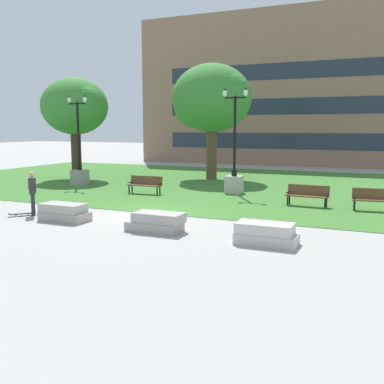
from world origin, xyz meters
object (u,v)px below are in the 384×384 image
object	(u,v)px
concrete_block_right	(266,234)
park_bench_near_left	(145,184)
park_bench_near_right	(308,194)
lamp_post_center	(234,173)
concrete_block_left	(156,222)
concrete_block_center	(64,213)
lamp_post_left	(79,167)
park_bench_far_left	(375,198)
person_skateboarder	(32,191)
skateboard	(22,214)

from	to	relation	value
concrete_block_right	park_bench_near_left	bearing A→B (deg)	138.29
park_bench_near_right	lamp_post_center	distance (m)	4.76
concrete_block_left	lamp_post_center	size ratio (longest dim) A/B	0.35
concrete_block_center	lamp_post_center	distance (m)	9.72
lamp_post_left	park_bench_near_left	bearing A→B (deg)	-15.51
park_bench_far_left	concrete_block_center	bearing A→B (deg)	-147.54
concrete_block_left	concrete_block_right	size ratio (longest dim) A/B	1.05
concrete_block_center	person_skateboarder	bearing A→B (deg)	168.91
skateboard	park_bench_near_left	distance (m)	7.14
lamp_post_center	park_bench_far_left	bearing A→B (deg)	-19.00
concrete_block_left	concrete_block_center	bearing A→B (deg)	177.83
concrete_block_center	skateboard	world-z (taller)	concrete_block_center
concrete_block_right	lamp_post_center	distance (m)	10.19
park_bench_far_left	park_bench_near_right	bearing A→B (deg)	179.12
concrete_block_left	park_bench_near_left	xyz separation A→B (m)	(-4.49, 7.16, 0.23)
park_bench_near_left	concrete_block_left	bearing A→B (deg)	-57.92
park_bench_far_left	lamp_post_center	xyz separation A→B (m)	(-6.86, 2.36, 0.56)
park_bench_near_right	lamp_post_center	xyz separation A→B (m)	(-4.12, 2.32, 0.56)
concrete_block_right	park_bench_far_left	size ratio (longest dim) A/B	0.97
park_bench_near_left	lamp_post_left	xyz separation A→B (m)	(-5.24, 1.46, 0.54)
park_bench_near_left	park_bench_far_left	distance (m)	11.00
concrete_block_center	skateboard	size ratio (longest dim) A/B	2.00
skateboard	lamp_post_left	bearing A→B (deg)	113.82
concrete_block_right	person_skateboarder	size ratio (longest dim) A/B	1.05
concrete_block_center	park_bench_near_left	bearing A→B (deg)	94.53
concrete_block_right	skateboard	xyz separation A→B (m)	(-9.74, 0.36, -0.22)
person_skateboarder	park_bench_near_right	world-z (taller)	person_skateboarder
concrete_block_center	concrete_block_left	bearing A→B (deg)	-2.17
concrete_block_left	skateboard	xyz separation A→B (m)	(-6.02, 0.21, -0.22)
concrete_block_right	park_bench_near_right	bearing A→B (deg)	89.61
concrete_block_left	lamp_post_left	distance (m)	13.02
lamp_post_left	lamp_post_center	size ratio (longest dim) A/B	0.98
park_bench_near_left	park_bench_far_left	world-z (taller)	same
skateboard	lamp_post_center	size ratio (longest dim) A/B	0.17
lamp_post_center	park_bench_near_right	bearing A→B (deg)	-29.35
park_bench_far_left	lamp_post_left	size ratio (longest dim) A/B	0.35
concrete_block_left	park_bench_far_left	size ratio (longest dim) A/B	1.02
lamp_post_left	lamp_post_center	xyz separation A→B (m)	(9.38, 0.53, 0.02)
park_bench_far_left	lamp_post_left	distance (m)	16.35
concrete_block_center	lamp_post_left	xyz separation A→B (m)	(-5.80, 8.47, 0.77)
concrete_block_right	lamp_post_left	distance (m)	16.08
lamp_post_center	park_bench_near_left	bearing A→B (deg)	-154.35
lamp_post_left	skateboard	bearing A→B (deg)	-66.18
concrete_block_right	lamp_post_center	world-z (taller)	lamp_post_center
park_bench_near_left	lamp_post_left	bearing A→B (deg)	164.49
concrete_block_center	concrete_block_left	world-z (taller)	same
park_bench_far_left	person_skateboarder	bearing A→B (deg)	-152.79
person_skateboarder	park_bench_near_left	size ratio (longest dim) A/B	0.94
concrete_block_left	concrete_block_right	bearing A→B (deg)	-2.44
concrete_block_left	person_skateboarder	distance (m)	5.78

